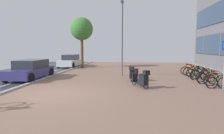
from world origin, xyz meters
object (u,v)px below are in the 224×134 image
bicycle_rack_03 (205,77)px  scooter_mid (142,80)px  lamp_post (122,35)px  bicycle_rack_02 (208,78)px  parked_car_near (31,70)px  bicycle_rack_04 (200,75)px  bicycle_rack_08 (189,70)px  bicycle_rack_05 (200,74)px  bicycle_rack_00 (218,82)px  street_tree (82,29)px  bicycle_rack_06 (194,73)px  bicycle_rack_01 (216,80)px  scooter_near (133,74)px  bicycle_rack_07 (192,71)px  parked_car_far (71,61)px

bicycle_rack_03 → scooter_mid: (-4.14, -2.23, 0.12)m
lamp_post → bicycle_rack_02: bearing=-26.4°
parked_car_near → bicycle_rack_02: bearing=-3.4°
bicycle_rack_02 → bicycle_rack_04: size_ratio=0.99×
bicycle_rack_08 → lamp_post: size_ratio=0.23×
bicycle_rack_05 → bicycle_rack_08: 1.97m
bicycle_rack_03 → bicycle_rack_00: bearing=-93.5°
bicycle_rack_05 → parked_car_near: 11.97m
street_tree → bicycle_rack_00: bearing=-43.5°
bicycle_rack_04 → bicycle_rack_08: (0.03, 2.62, -0.00)m
bicycle_rack_06 → bicycle_rack_08: bicycle_rack_08 is taller
bicycle_rack_00 → bicycle_rack_08: (0.04, 5.24, 0.01)m
bicycle_rack_01 → scooter_mid: 4.30m
bicycle_rack_03 → bicycle_rack_06: 1.97m
bicycle_rack_01 → street_tree: 13.99m
bicycle_rack_03 → scooter_near: scooter_near is taller
bicycle_rack_03 → scooter_near: 4.59m
bicycle_rack_06 → bicycle_rack_03: bearing=-88.4°
bicycle_rack_03 → parked_car_near: 11.80m
scooter_near → parked_car_near: (-7.21, 0.08, 0.18)m
bicycle_rack_03 → scooter_near: (-4.59, -0.05, 0.12)m
bicycle_rack_06 → scooter_mid: (-4.09, -4.20, 0.13)m
bicycle_rack_06 → bicycle_rack_08: size_ratio=0.96×
bicycle_rack_04 → scooter_near: size_ratio=0.79×
bicycle_rack_01 → bicycle_rack_06: bearing=92.0°
bicycle_rack_02 → street_tree: street_tree is taller
bicycle_rack_04 → bicycle_rack_07: 1.97m
bicycle_rack_05 → scooter_near: (-4.68, -1.36, 0.11)m
bicycle_rack_07 → bicycle_rack_04: bearing=-93.2°
bicycle_rack_01 → bicycle_rack_07: (-0.06, 3.93, 0.01)m
bicycle_rack_01 → parked_car_far: parked_car_far is taller
bicycle_rack_00 → scooter_near: size_ratio=0.75×
scooter_mid → parked_car_near: (-7.66, 2.27, 0.18)m
bicycle_rack_04 → bicycle_rack_08: 2.62m
bicycle_rack_08 → scooter_mid: 6.84m
scooter_near → scooter_mid: (0.45, -2.18, 0.00)m
scooter_mid → scooter_near: bearing=101.6°
bicycle_rack_00 → scooter_mid: 4.03m
scooter_near → parked_car_near: bearing=179.3°
bicycle_rack_07 → parked_car_far: (-11.73, 5.93, 0.30)m
bicycle_rack_01 → bicycle_rack_04: bicycle_rack_04 is taller
bicycle_rack_03 → bicycle_rack_07: bearing=90.0°
bicycle_rack_03 → street_tree: (-10.11, 7.51, 3.82)m
parked_car_near → bicycle_rack_00: bearing=-9.7°
parked_car_near → bicycle_rack_06: bearing=9.3°
bicycle_rack_07 → parked_car_near: (-11.80, -2.59, 0.29)m
bicycle_rack_05 → bicycle_rack_06: size_ratio=1.09×
parked_car_near → street_tree: size_ratio=0.72×
bicycle_rack_06 → parked_car_far: parked_car_far is taller
parked_car_far → bicycle_rack_07: bearing=-26.8°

